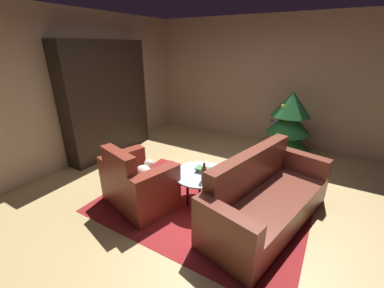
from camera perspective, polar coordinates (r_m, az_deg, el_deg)
ground_plane at (r=3.72m, az=2.65°, el=-12.45°), size 6.88×6.88×0.00m
wall_back at (r=5.84m, az=16.83°, el=13.82°), size 5.44×0.06×2.71m
wall_left at (r=4.98m, az=-26.10°, el=11.22°), size 0.06×5.86×2.71m
area_rug at (r=3.56m, az=1.76°, el=-14.20°), size 2.80×1.93×0.01m
bookshelf_unit at (r=5.21m, az=-18.23°, el=10.25°), size 0.36×1.86×2.20m
armchair_red at (r=3.51m, az=-12.60°, el=-9.16°), size 1.13×0.91×0.89m
couch_red at (r=3.29m, az=16.67°, el=-12.34°), size 1.22×2.11×0.90m
coffee_table at (r=3.45m, az=1.99°, el=-7.38°), size 0.77×0.77×0.45m
book_stack_on_table at (r=3.45m, az=2.63°, el=-6.08°), size 0.22×0.16×0.06m
bottle_on_table at (r=3.20m, az=2.81°, el=-6.99°), size 0.07×0.07×0.26m
decorated_tree at (r=5.11m, az=21.65°, el=4.29°), size 0.91×0.91×1.31m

